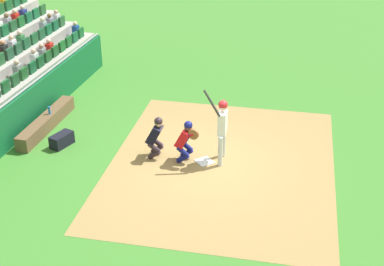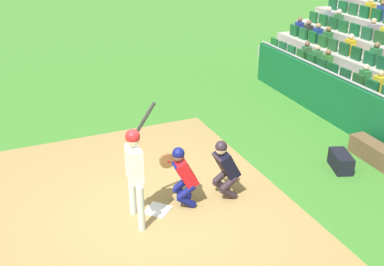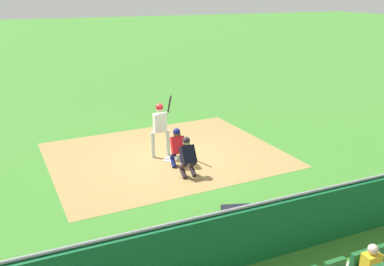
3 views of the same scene
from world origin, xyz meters
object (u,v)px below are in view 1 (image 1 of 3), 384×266
(dugout_bench, at_px, (47,122))
(home_plate_umpire, at_px, (156,135))
(home_plate_marker, at_px, (204,161))
(batter_at_plate, at_px, (222,124))
(water_bottle_on_bench, at_px, (49,110))
(equipment_duffel_bag, at_px, (62,140))
(catcher_crouching, at_px, (186,139))

(dugout_bench, bearing_deg, home_plate_umpire, 77.69)
(home_plate_marker, height_order, home_plate_umpire, home_plate_umpire)
(home_plate_marker, xyz_separation_m, batter_at_plate, (-0.18, 0.44, 1.16))
(home_plate_umpire, relative_size, dugout_bench, 0.40)
(home_plate_umpire, bearing_deg, home_plate_marker, 90.94)
(batter_at_plate, relative_size, home_plate_umpire, 1.76)
(home_plate_umpire, relative_size, water_bottle_on_bench, 4.89)
(home_plate_umpire, distance_m, equipment_duffel_bag, 2.96)
(catcher_crouching, bearing_deg, home_plate_marker, 95.93)
(dugout_bench, height_order, equipment_duffel_bag, dugout_bench)
(catcher_crouching, bearing_deg, equipment_duffel_bag, -89.52)
(dugout_bench, bearing_deg, catcher_crouching, 79.56)
(equipment_duffel_bag, bearing_deg, catcher_crouching, 108.37)
(equipment_duffel_bag, bearing_deg, home_plate_marker, 109.03)
(batter_at_plate, bearing_deg, water_bottle_on_bench, -98.15)
(home_plate_marker, height_order, water_bottle_on_bench, water_bottle_on_bench)
(batter_at_plate, xyz_separation_m, catcher_crouching, (0.24, -0.97, -0.47))
(dugout_bench, height_order, water_bottle_on_bench, water_bottle_on_bench)
(water_bottle_on_bench, xyz_separation_m, equipment_duffel_bag, (1.08, 0.90, -0.38))
(home_plate_marker, distance_m, catcher_crouching, 0.87)
(home_plate_umpire, distance_m, water_bottle_on_bench, 3.96)
(equipment_duffel_bag, bearing_deg, water_bottle_on_bench, -122.22)
(home_plate_marker, bearing_deg, home_plate_umpire, -89.06)
(batter_at_plate, height_order, equipment_duffel_bag, batter_at_plate)
(home_plate_marker, xyz_separation_m, water_bottle_on_bench, (-0.99, -5.24, 0.55))
(home_plate_umpire, distance_m, dugout_bench, 4.00)
(catcher_crouching, xyz_separation_m, water_bottle_on_bench, (-1.05, -4.71, -0.14))
(catcher_crouching, relative_size, water_bottle_on_bench, 4.89)
(home_plate_umpire, height_order, dugout_bench, home_plate_umpire)
(water_bottle_on_bench, bearing_deg, batter_at_plate, 81.85)
(home_plate_marker, relative_size, water_bottle_on_bench, 1.69)
(home_plate_umpire, bearing_deg, catcher_crouching, 87.94)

